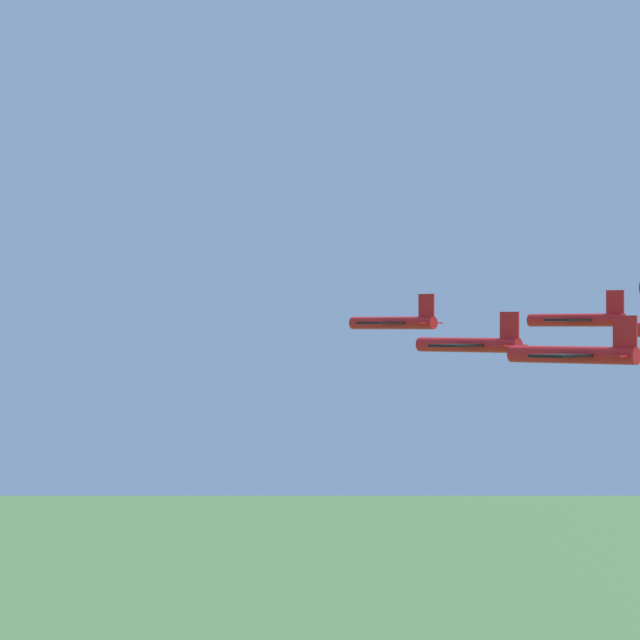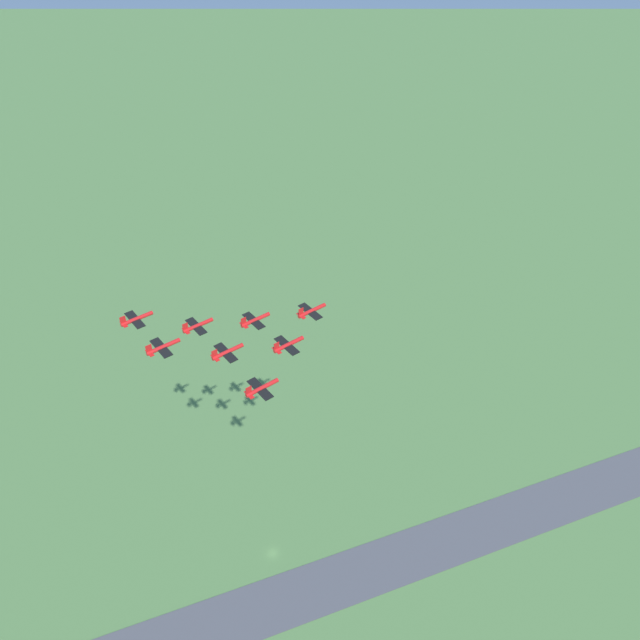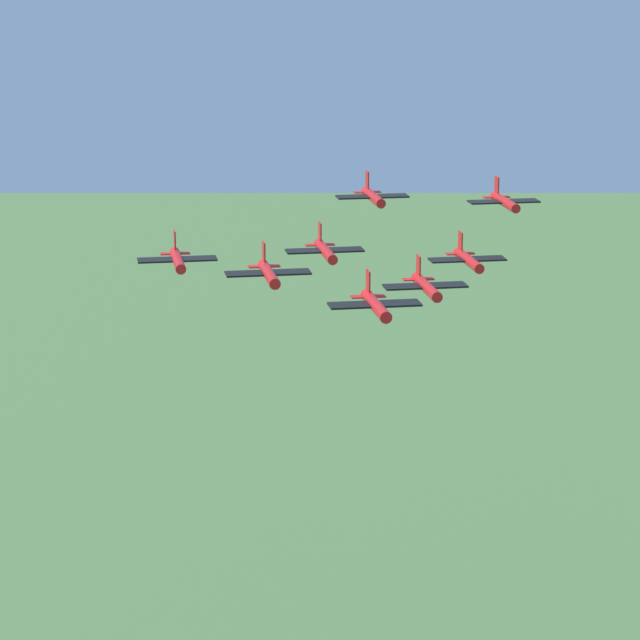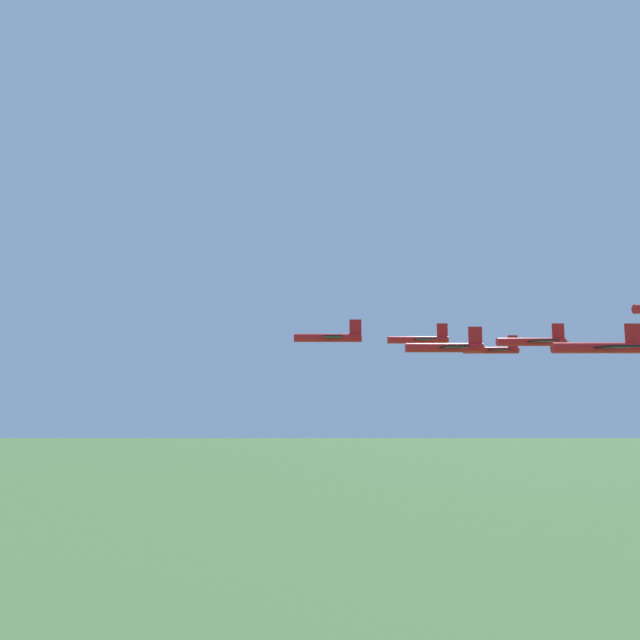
# 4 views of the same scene
# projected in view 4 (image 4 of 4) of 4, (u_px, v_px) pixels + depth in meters

# --- Properties ---
(jet_0) EXTENTS (8.23, 7.89, 2.75)m
(jet_0) POSITION_uv_depth(u_px,v_px,m) (330.00, 338.00, 60.38)
(jet_0) COLOR red
(jet_1) EXTENTS (8.23, 7.89, 2.75)m
(jet_1) POSITION_uv_depth(u_px,v_px,m) (447.00, 347.00, 52.99)
(jet_1) COLOR red
(jet_2) EXTENTS (8.23, 7.89, 2.75)m
(jet_2) POSITION_uv_depth(u_px,v_px,m) (420.00, 340.00, 67.54)
(jet_2) COLOR red
(jet_3) EXTENTS (8.23, 7.89, 2.75)m
(jet_3) POSITION_uv_depth(u_px,v_px,m) (601.00, 347.00, 45.72)
(jet_3) COLOR red
(jet_4) EXTENTS (8.23, 7.89, 2.75)m
(jet_4) POSITION_uv_depth(u_px,v_px,m) (533.00, 342.00, 60.24)
(jet_4) COLOR red
(jet_5) EXTENTS (8.23, 7.89, 2.75)m
(jet_5) POSITION_uv_depth(u_px,v_px,m) (493.00, 350.00, 74.57)
(jet_5) COLOR red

